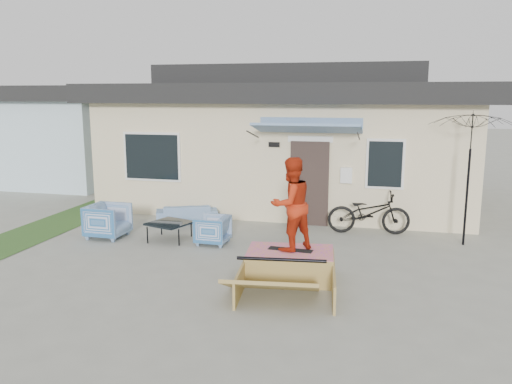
% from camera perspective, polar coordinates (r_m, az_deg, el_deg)
% --- Properties ---
extents(ground, '(90.00, 90.00, 0.00)m').
position_cam_1_polar(ground, '(9.15, -4.62, -10.01)').
color(ground, gray).
rests_on(ground, ground).
extents(grass_strip, '(1.40, 8.00, 0.01)m').
position_cam_1_polar(grass_strip, '(13.26, -23.58, -4.28)').
color(grass_strip, '#2C5020').
rests_on(grass_strip, ground).
extents(house, '(10.80, 8.49, 4.10)m').
position_cam_1_polar(house, '(16.38, 4.24, 6.19)').
color(house, beige).
rests_on(house, ground).
extents(neighbor_house, '(8.60, 7.60, 3.50)m').
position_cam_1_polar(neighbor_house, '(22.48, -22.36, 6.25)').
color(neighbor_house, silver).
rests_on(neighbor_house, ground).
extents(loveseat, '(1.60, 1.03, 0.60)m').
position_cam_1_polar(loveseat, '(13.38, -7.63, -2.01)').
color(loveseat, '#1E5B97').
rests_on(loveseat, ground).
extents(armchair_left, '(0.80, 0.85, 0.86)m').
position_cam_1_polar(armchair_left, '(12.29, -16.00, -2.89)').
color(armchair_left, '#1E5B97').
rests_on(armchair_left, ground).
extents(armchair_right, '(0.65, 0.69, 0.69)m').
position_cam_1_polar(armchair_right, '(11.37, -4.81, -4.02)').
color(armchair_right, '#1E5B97').
rests_on(armchair_right, ground).
extents(coffee_table, '(1.05, 1.05, 0.41)m').
position_cam_1_polar(coffee_table, '(11.81, -9.48, -4.27)').
color(coffee_table, black).
rests_on(coffee_table, ground).
extents(bicycle, '(1.97, 0.88, 1.22)m').
position_cam_1_polar(bicycle, '(12.39, 12.33, -1.75)').
color(bicycle, black).
rests_on(bicycle, ground).
extents(patio_umbrella, '(2.02, 1.91, 2.20)m').
position_cam_1_polar(patio_umbrella, '(11.88, 22.43, 2.74)').
color(patio_umbrella, black).
rests_on(patio_umbrella, ground).
extents(skate_ramp, '(1.73, 2.17, 0.50)m').
position_cam_1_polar(skate_ramp, '(9.29, 3.76, -8.02)').
color(skate_ramp, olive).
rests_on(skate_ramp, ground).
extents(skateboard, '(0.80, 0.26, 0.05)m').
position_cam_1_polar(skateboard, '(9.25, 3.80, -6.30)').
color(skateboard, black).
rests_on(skateboard, skate_ramp).
extents(skater, '(1.01, 1.01, 1.65)m').
position_cam_1_polar(skater, '(9.04, 3.87, -1.16)').
color(skater, '#B4280F').
rests_on(skater, skateboard).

